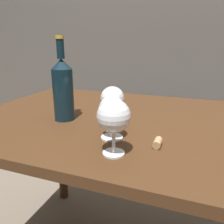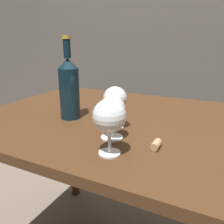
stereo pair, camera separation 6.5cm
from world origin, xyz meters
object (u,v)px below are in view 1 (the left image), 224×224
at_px(wine_bottle, 63,88).
at_px(wine_glass_port, 112,99).
at_px(cork, 158,143).
at_px(wine_glass_rose, 114,117).
at_px(wine_glass_merlot, 112,111).

bearing_deg(wine_bottle, wine_glass_port, -6.53).
bearing_deg(wine_glass_port, cork, -27.96).
bearing_deg(cork, wine_glass_port, 152.04).
bearing_deg(wine_bottle, wine_glass_rose, -36.35).
height_order(wine_glass_merlot, wine_bottle, wine_bottle).
xyz_separation_m(wine_glass_rose, wine_glass_port, (-0.07, 0.17, -0.00)).
relative_size(wine_glass_rose, cork, 3.48).
xyz_separation_m(wine_glass_merlot, wine_bottle, (-0.23, 0.10, 0.03)).
bearing_deg(wine_glass_rose, wine_glass_merlot, 112.68).
bearing_deg(cork, wine_glass_rose, -139.43).
distance_m(wine_glass_merlot, wine_bottle, 0.25).
relative_size(wine_glass_port, wine_bottle, 0.47).
height_order(wine_glass_rose, cork, wine_glass_rose).
bearing_deg(wine_glass_rose, cork, 40.57).
distance_m(wine_glass_rose, wine_glass_port, 0.18).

